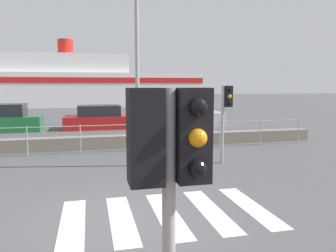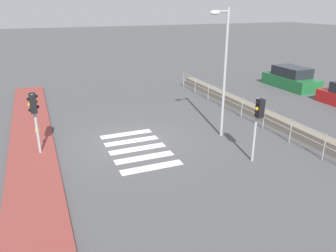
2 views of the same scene
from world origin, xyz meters
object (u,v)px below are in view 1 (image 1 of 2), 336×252
ferry_boat (88,84)px  parked_car_red (99,119)px  traffic_light_far (226,106)px  parked_car_silver (189,115)px  streetlamp (138,53)px  traffic_light_near (168,166)px  parked_car_green (1,120)px

ferry_boat → parked_car_red: (0.61, -21.96, -2.02)m
traffic_light_far → parked_car_red: 10.51m
parked_car_red → parked_car_silver: size_ratio=0.95×
traffic_light_far → streetlamp: 3.26m
parked_car_silver → traffic_light_far: bearing=-100.4°
traffic_light_near → traffic_light_far: 8.42m
traffic_light_far → parked_car_silver: bearing=79.6°
parked_car_green → parked_car_silver: size_ratio=1.00×
traffic_light_near → parked_car_red: (0.02, 17.28, -1.38)m
parked_car_red → streetlamp: bearing=-84.7°
parked_car_red → traffic_light_near: bearing=-90.1°
ferry_boat → traffic_light_far: bearing=-82.2°
parked_car_red → parked_car_silver: bearing=0.0°
traffic_light_far → streetlamp: streetlamp is taller
traffic_light_near → parked_car_red: 17.34m
parked_car_green → parked_car_red: 5.29m
traffic_light_near → parked_car_silver: size_ratio=0.59×
traffic_light_far → parked_car_silver: size_ratio=0.59×
streetlamp → parked_car_red: (-0.90, 9.64, -2.89)m
traffic_light_near → ferry_boat: 39.25m
traffic_light_far → parked_car_red: traffic_light_far is taller
streetlamp → parked_car_green: size_ratio=1.31×
traffic_light_near → streetlamp: size_ratio=0.45×
traffic_light_near → streetlamp: (0.92, 7.64, 1.51)m
streetlamp → traffic_light_near: bearing=-96.8°
streetlamp → parked_car_silver: streetlamp is taller
streetlamp → parked_car_silver: bearing=64.4°
ferry_boat → streetlamp: bearing=-87.3°
ferry_boat → parked_car_silver: bearing=-74.4°
parked_car_green → traffic_light_far: bearing=-47.2°
ferry_boat → parked_car_green: size_ratio=6.07×
traffic_light_near → parked_car_silver: traffic_light_near is taller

